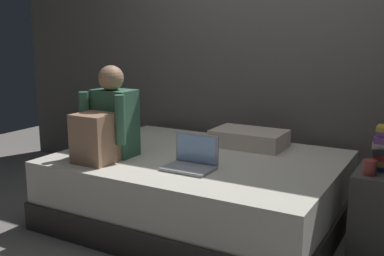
# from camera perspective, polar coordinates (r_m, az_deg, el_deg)

# --- Properties ---
(ground_plane) EXTENTS (8.00, 8.00, 0.00)m
(ground_plane) POSITION_cam_1_polar(r_m,az_deg,el_deg) (3.17, 1.48, -13.99)
(ground_plane) COLOR gray
(wall_back) EXTENTS (5.60, 0.10, 2.70)m
(wall_back) POSITION_cam_1_polar(r_m,az_deg,el_deg) (3.95, 9.98, 11.23)
(wall_back) COLOR #605B56
(wall_back) RESTS_ON ground_plane
(bed) EXTENTS (2.00, 1.50, 0.50)m
(bed) POSITION_cam_1_polar(r_m,az_deg,el_deg) (3.40, 0.91, -7.61)
(bed) COLOR #332D2B
(bed) RESTS_ON ground_plane
(person_sitting) EXTENTS (0.39, 0.44, 0.66)m
(person_sitting) POSITION_cam_1_polar(r_m,az_deg,el_deg) (3.28, -10.55, 0.55)
(person_sitting) COLOR #38664C
(person_sitting) RESTS_ON bed
(laptop) EXTENTS (0.32, 0.23, 0.22)m
(laptop) POSITION_cam_1_polar(r_m,az_deg,el_deg) (3.02, -0.02, -4.05)
(laptop) COLOR #9EA0A5
(laptop) RESTS_ON bed
(pillow) EXTENTS (0.56, 0.36, 0.13)m
(pillow) POSITION_cam_1_polar(r_m,az_deg,el_deg) (3.62, 7.17, -1.28)
(pillow) COLOR beige
(pillow) RESTS_ON bed
(mug) EXTENTS (0.08, 0.08, 0.09)m
(mug) POSITION_cam_1_polar(r_m,az_deg,el_deg) (2.90, 21.25, -4.61)
(mug) COLOR #933833
(mug) RESTS_ON nightstand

